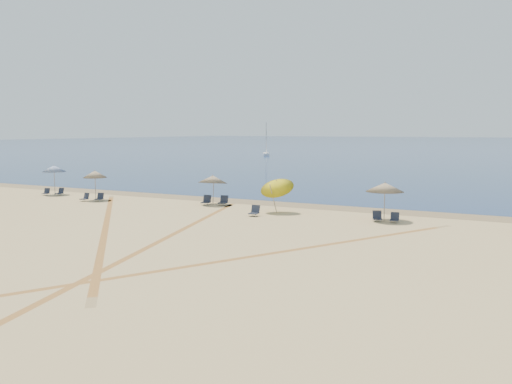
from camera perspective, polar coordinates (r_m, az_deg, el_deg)
ocean at (r=237.59m, az=22.93°, el=4.84°), size 500.00×500.00×0.00m
wet_sand at (r=39.81m, az=2.59°, el=-1.25°), size 500.00×500.00×0.00m
umbrella_0 at (r=48.34m, az=-20.94°, el=2.37°), size 1.98×1.98×2.57m
umbrella_1 at (r=43.47m, az=-16.96°, el=1.85°), size 1.88×1.88×2.39m
umbrella_2 at (r=39.30m, az=-4.68°, el=1.38°), size 2.20×2.24×2.25m
umbrella_3 at (r=35.21m, az=2.21°, el=0.80°), size 2.26×2.24×2.69m
umbrella_4 at (r=33.08m, az=13.72°, el=0.51°), size 2.31×2.31×2.39m
chair_0 at (r=48.29m, az=-21.66°, el=-0.02°), size 0.63×0.69×0.59m
chair_1 at (r=47.79m, az=-20.35°, el=-0.00°), size 0.55×0.64×0.63m
chair_2 at (r=43.27m, az=-17.93°, el=-0.57°), size 0.58×0.66×0.63m
chair_3 at (r=42.94m, az=-16.49°, el=-0.57°), size 0.64×0.71×0.64m
chair_4 at (r=39.31m, az=-5.36°, el=-0.92°), size 0.70×0.79×0.72m
chair_5 at (r=38.97m, az=-3.52°, el=-0.97°), size 0.69×0.77×0.72m
chair_6 at (r=34.04m, az=-0.15°, el=-2.09°), size 0.59×0.69×0.69m
chair_7 at (r=32.86m, az=12.94°, el=-2.62°), size 0.72×0.77×0.64m
chair_8 at (r=32.73m, az=14.71°, el=-2.73°), size 0.56×0.64×0.61m
sailboat_1 at (r=115.94m, az=1.12°, el=5.04°), size 3.36×4.81×7.15m
tire_tracks at (r=27.08m, az=-10.20°, el=-5.13°), size 49.93×43.30×0.00m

